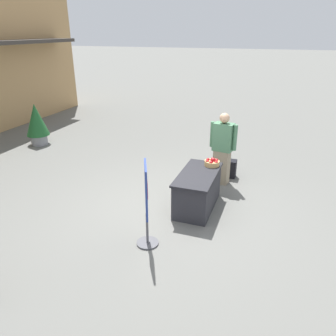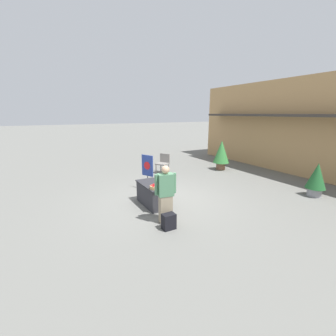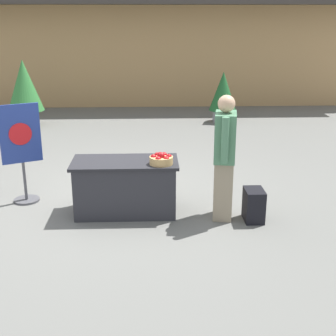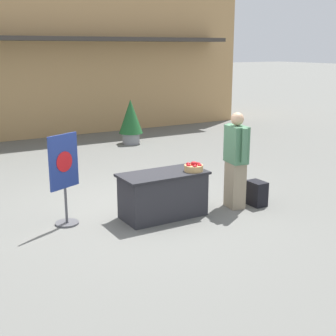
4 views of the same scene
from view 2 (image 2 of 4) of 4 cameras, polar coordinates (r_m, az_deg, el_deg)
ground_plane at (r=8.04m, az=-1.25°, el=-7.83°), size 120.00×120.00×0.00m
storefront_building at (r=13.71m, az=35.41°, el=8.54°), size 13.95×4.44×4.62m
display_table at (r=7.45m, az=-3.83°, el=-6.67°), size 1.39×0.68×0.72m
apple_basket at (r=6.84m, az=-3.39°, el=-4.76°), size 0.30×0.30×0.16m
person_visitor at (r=6.13m, az=-0.64°, el=-6.65°), size 0.33×0.60×1.61m
backpack at (r=6.02m, az=0.20°, el=-13.41°), size 0.24×0.34×0.42m
poster_board at (r=8.76m, az=-5.23°, el=-0.86°), size 0.51×0.36×1.40m
patio_chair at (r=11.37m, az=-1.19°, el=1.53°), size 0.76×0.76×0.97m
potted_plant_far_left at (r=9.72m, az=33.55°, el=-2.15°), size 0.67×0.67×1.24m
potted_plant_near_left at (r=12.28m, az=13.40°, el=3.71°), size 0.84×0.84×1.57m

